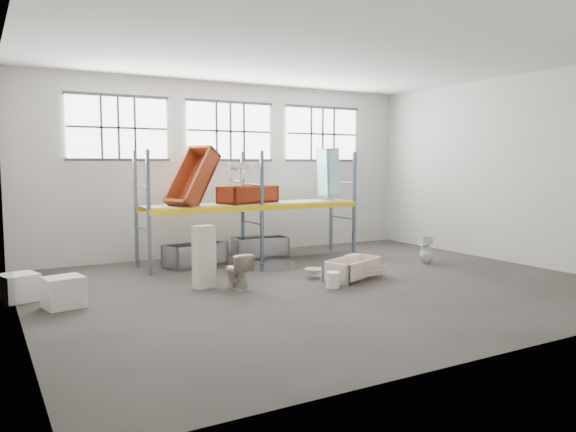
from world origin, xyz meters
TOP-DOWN VIEW (x-y plane):
  - floor at (0.00, 0.00)m, footprint 12.00×10.00m
  - ceiling at (0.00, 0.00)m, footprint 12.00×10.00m
  - wall_back at (0.00, 5.05)m, footprint 12.00×0.10m
  - wall_front at (0.00, -5.05)m, footprint 12.00×0.10m
  - wall_left at (-6.05, 0.00)m, footprint 0.10×10.00m
  - wall_right at (6.05, 0.00)m, footprint 0.10×10.00m
  - window_left at (-3.20, 4.94)m, footprint 2.60×0.04m
  - window_mid at (0.00, 4.94)m, footprint 2.60×0.04m
  - window_right at (3.20, 4.94)m, footprint 2.60×0.04m
  - rack_upright_la at (-3.00, 2.90)m, footprint 0.08×0.08m
  - rack_upright_lb at (-3.00, 4.10)m, footprint 0.08×0.08m
  - rack_upright_ma at (0.00, 2.90)m, footprint 0.08×0.08m
  - rack_upright_mb at (0.00, 4.10)m, footprint 0.08×0.08m
  - rack_upright_ra at (3.00, 2.90)m, footprint 0.08×0.08m
  - rack_upright_rb at (3.00, 4.10)m, footprint 0.08×0.08m
  - rack_beam_front at (0.00, 2.90)m, footprint 6.00×0.10m
  - rack_beam_back at (0.00, 4.10)m, footprint 6.00×0.10m
  - shelf_deck at (0.00, 3.50)m, footprint 5.90×1.10m
  - wet_patch at (0.00, 2.70)m, footprint 1.80×1.80m
  - bathtub_beige at (1.00, 0.21)m, footprint 1.71×1.27m
  - cistern_spare at (1.29, 0.62)m, footprint 0.46×0.33m
  - sink_in_tub at (0.24, 0.72)m, footprint 0.51×0.51m
  - toilet_beige at (-1.77, 0.57)m, footprint 0.46×0.78m
  - cistern_tall at (-2.36, 0.99)m, footprint 0.49×0.37m
  - toilet_white at (3.87, 0.81)m, footprint 0.45×0.44m
  - steel_tub_left at (-1.63, 3.54)m, footprint 1.72×1.12m
  - steel_tub_right at (0.48, 3.96)m, footprint 1.63×0.95m
  - rust_tub_flat at (-0.11, 3.52)m, footprint 1.79×1.22m
  - rust_tub_tilted at (-1.69, 3.49)m, footprint 1.58×1.32m
  - sink_on_shelf at (-0.43, 3.26)m, footprint 0.79×0.67m
  - blue_tub_upright at (2.52, 3.56)m, footprint 0.50×0.70m
  - bucket at (0.05, -0.38)m, footprint 0.33×0.33m
  - carton_near at (-5.22, 0.74)m, footprint 0.77×0.70m
  - carton_far at (-5.90, 1.71)m, footprint 0.79×0.79m

SIDE VIEW (x-z plane):
  - floor at x=0.00m, z-range -0.10..0.00m
  - wet_patch at x=0.00m, z-range 0.00..0.00m
  - sink_in_tub at x=0.24m, z-range 0.09..0.23m
  - bucket at x=0.05m, z-range 0.00..0.34m
  - bathtub_beige at x=1.00m, z-range 0.00..0.46m
  - carton_far at x=-5.90m, z-range 0.00..0.53m
  - cistern_spare at x=1.29m, z-range 0.08..0.48m
  - steel_tub_right at x=0.48m, z-range 0.00..0.56m
  - carton_near at x=-5.22m, z-range 0.00..0.58m
  - steel_tub_left at x=-1.63m, z-range 0.00..0.58m
  - toilet_beige at x=-1.77m, z-range 0.00..0.77m
  - toilet_white at x=3.87m, z-range 0.00..0.78m
  - cistern_tall at x=-2.36m, z-range 0.00..1.35m
  - rack_upright_la at x=-3.00m, z-range 0.00..3.00m
  - rack_upright_lb at x=-3.00m, z-range 0.00..3.00m
  - rack_upright_ma at x=0.00m, z-range 0.00..3.00m
  - rack_upright_mb at x=0.00m, z-range 0.00..3.00m
  - rack_upright_ra at x=3.00m, z-range 0.00..3.00m
  - rack_upright_rb at x=3.00m, z-range 0.00..3.00m
  - rack_beam_front at x=0.00m, z-range 1.43..1.57m
  - rack_beam_back at x=0.00m, z-range 1.43..1.57m
  - shelf_deck at x=0.00m, z-range 1.57..1.59m
  - rust_tub_flat at x=-0.11m, z-range 1.59..2.05m
  - sink_on_shelf at x=-0.43m, z-range 1.78..2.41m
  - rust_tub_tilted at x=-1.69m, z-range 1.46..3.13m
  - blue_tub_upright at x=2.52m, z-range 1.68..3.11m
  - wall_back at x=0.00m, z-range 0.00..5.00m
  - wall_front at x=0.00m, z-range 0.00..5.00m
  - wall_left at x=-6.05m, z-range 0.00..5.00m
  - wall_right at x=6.05m, z-range 0.00..5.00m
  - window_left at x=-3.20m, z-range 2.80..4.40m
  - window_mid at x=0.00m, z-range 2.80..4.40m
  - window_right at x=3.20m, z-range 2.80..4.40m
  - ceiling at x=0.00m, z-range 5.00..5.10m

